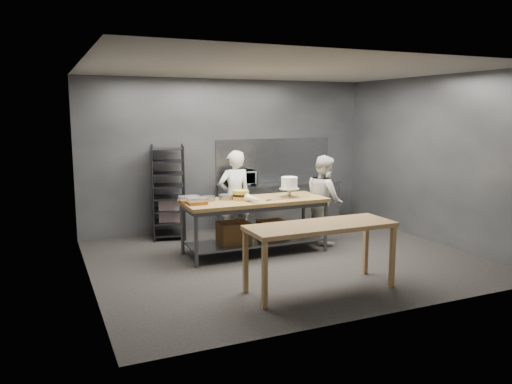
% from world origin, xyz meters
% --- Properties ---
extents(ground, '(6.00, 6.00, 0.00)m').
position_xyz_m(ground, '(0.00, 0.00, 0.00)').
color(ground, black).
rests_on(ground, ground).
extents(back_wall, '(6.00, 0.04, 3.00)m').
position_xyz_m(back_wall, '(0.00, 2.50, 1.50)').
color(back_wall, '#4C4F54').
rests_on(back_wall, ground).
extents(work_table, '(2.40, 0.90, 0.92)m').
position_xyz_m(work_table, '(-0.34, 0.50, 0.57)').
color(work_table, brown).
rests_on(work_table, ground).
extents(near_counter, '(2.00, 0.70, 0.90)m').
position_xyz_m(near_counter, '(-0.22, -1.46, 0.81)').
color(near_counter, olive).
rests_on(near_counter, ground).
extents(back_counter, '(2.60, 0.60, 0.90)m').
position_xyz_m(back_counter, '(1.00, 2.18, 0.45)').
color(back_counter, slate).
rests_on(back_counter, ground).
extents(splashback_panel, '(2.60, 0.02, 0.90)m').
position_xyz_m(splashback_panel, '(1.00, 2.48, 1.35)').
color(splashback_panel, slate).
rests_on(splashback_panel, back_counter).
extents(speed_rack, '(0.73, 0.77, 1.75)m').
position_xyz_m(speed_rack, '(-1.37, 2.10, 0.86)').
color(speed_rack, black).
rests_on(speed_rack, ground).
extents(chef_behind, '(0.63, 0.43, 1.68)m').
position_xyz_m(chef_behind, '(-0.37, 1.27, 0.84)').
color(chef_behind, white).
rests_on(chef_behind, ground).
extents(chef_right, '(0.73, 0.87, 1.59)m').
position_xyz_m(chef_right, '(1.14, 0.67, 0.79)').
color(chef_right, silver).
rests_on(chef_right, ground).
extents(microwave, '(0.54, 0.37, 0.30)m').
position_xyz_m(microwave, '(0.14, 2.18, 1.05)').
color(microwave, black).
rests_on(microwave, back_counter).
extents(frosted_cake_stand, '(0.34, 0.34, 0.35)m').
position_xyz_m(frosted_cake_stand, '(0.30, 0.43, 1.15)').
color(frosted_cake_stand, '#B4AB90').
rests_on(frosted_cake_stand, work_table).
extents(layer_cake, '(0.26, 0.26, 0.16)m').
position_xyz_m(layer_cake, '(-0.54, 0.54, 1.00)').
color(layer_cake, gold).
rests_on(layer_cake, work_table).
extents(cake_pans, '(0.81, 0.33, 0.07)m').
position_xyz_m(cake_pans, '(-1.04, 0.67, 0.96)').
color(cake_pans, gray).
rests_on(cake_pans, work_table).
extents(piping_bag, '(0.19, 0.40, 0.12)m').
position_xyz_m(piping_bag, '(-0.45, 0.21, 0.98)').
color(piping_bag, white).
rests_on(piping_bag, work_table).
extents(offset_spatula, '(0.36, 0.02, 0.02)m').
position_xyz_m(offset_spatula, '(-0.06, 0.29, 0.93)').
color(offset_spatula, slate).
rests_on(offset_spatula, work_table).
extents(pastry_clamshells, '(0.38, 0.41, 0.11)m').
position_xyz_m(pastry_clamshells, '(-1.36, 0.52, 0.98)').
color(pastry_clamshells, '#905D1C').
rests_on(pastry_clamshells, work_table).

